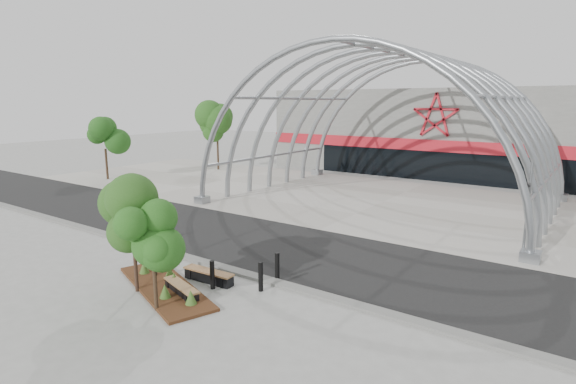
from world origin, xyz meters
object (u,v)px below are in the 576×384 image
(street_tree_0, at_px, (132,211))
(bench_1, at_px, (181,290))
(bench_0, at_px, (209,276))
(bollard_2, at_px, (212,275))
(street_tree_1, at_px, (152,232))
(signal_pole, at_px, (528,208))

(street_tree_0, distance_m, bench_1, 3.32)
(street_tree_0, bearing_deg, bench_0, 54.65)
(street_tree_0, xyz_separation_m, bollard_2, (2.10, 1.76, -2.48))
(street_tree_1, bearing_deg, bollard_2, 83.62)
(signal_pole, bearing_deg, bench_1, -129.03)
(street_tree_1, bearing_deg, bench_1, 99.49)
(signal_pole, distance_m, bench_1, 14.98)
(bench_0, xyz_separation_m, bench_1, (0.11, -1.47, -0.02))
(street_tree_0, bearing_deg, bench_1, 22.49)
(street_tree_0, relative_size, bench_0, 1.89)
(street_tree_1, height_order, bench_0, street_tree_1)
(street_tree_0, height_order, bench_0, street_tree_0)
(street_tree_0, height_order, bench_1, street_tree_0)
(street_tree_1, relative_size, bollard_2, 3.49)
(bench_1, height_order, bollard_2, bollard_2)
(bench_0, bearing_deg, street_tree_1, -83.29)
(street_tree_1, height_order, bollard_2, street_tree_1)
(signal_pole, distance_m, bench_0, 13.96)
(signal_pole, bearing_deg, street_tree_1, -125.51)
(street_tree_0, xyz_separation_m, bench_0, (1.52, 2.14, -2.80))
(signal_pole, bearing_deg, street_tree_0, -131.97)
(signal_pole, distance_m, street_tree_0, 16.43)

